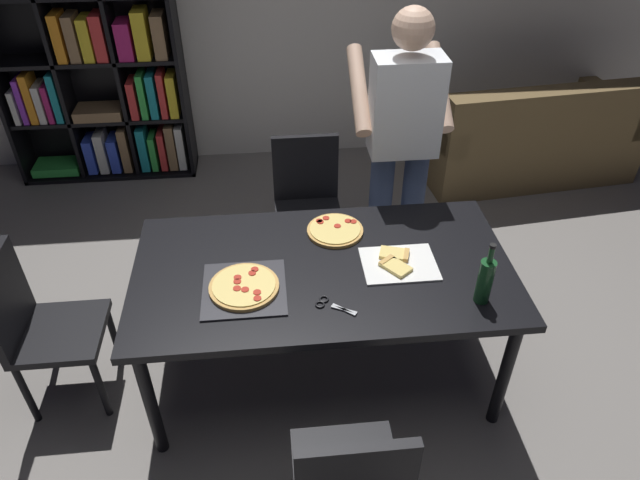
# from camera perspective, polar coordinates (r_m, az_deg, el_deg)

# --- Properties ---
(ground_plane) EXTENTS (12.00, 12.00, 0.00)m
(ground_plane) POSITION_cam_1_polar(r_m,az_deg,el_deg) (3.33, 0.27, -12.60)
(ground_plane) COLOR gray
(dining_table) EXTENTS (1.83, 0.98, 0.75)m
(dining_table) POSITION_cam_1_polar(r_m,az_deg,el_deg) (2.84, 0.30, -3.70)
(dining_table) COLOR black
(dining_table) RESTS_ON ground_plane
(chair_far_side) EXTENTS (0.42, 0.42, 0.90)m
(chair_far_side) POSITION_cam_1_polar(r_m,az_deg,el_deg) (3.72, -1.28, 4.18)
(chair_far_side) COLOR black
(chair_far_side) RESTS_ON ground_plane
(chair_left_end) EXTENTS (0.42, 0.42, 0.90)m
(chair_left_end) POSITION_cam_1_polar(r_m,az_deg,el_deg) (3.17, -26.04, -7.33)
(chair_left_end) COLOR black
(chair_left_end) RESTS_ON ground_plane
(couch) EXTENTS (1.78, 1.01, 0.85)m
(couch) POSITION_cam_1_polar(r_m,az_deg,el_deg) (5.15, 19.68, 9.28)
(couch) COLOR brown
(couch) RESTS_ON ground_plane
(bookshelf) EXTENTS (1.40, 0.35, 1.95)m
(bookshelf) POSITION_cam_1_polar(r_m,az_deg,el_deg) (4.97, -21.36, 15.53)
(bookshelf) COLOR black
(bookshelf) RESTS_ON ground_plane
(person_serving_pizza) EXTENTS (0.55, 0.54, 1.75)m
(person_serving_pizza) POSITION_cam_1_polar(r_m,az_deg,el_deg) (3.36, 8.05, 9.53)
(person_serving_pizza) COLOR #38476B
(person_serving_pizza) RESTS_ON ground_plane
(pepperoni_pizza_on_tray) EXTENTS (0.38, 0.38, 0.04)m
(pepperoni_pizza_on_tray) POSITION_cam_1_polar(r_m,az_deg,el_deg) (2.69, -7.49, -4.65)
(pepperoni_pizza_on_tray) COLOR #2D2D33
(pepperoni_pizza_on_tray) RESTS_ON dining_table
(pizza_slices_on_towel) EXTENTS (0.36, 0.28, 0.03)m
(pizza_slices_on_towel) POSITION_cam_1_polar(r_m,az_deg,el_deg) (2.83, 7.67, -2.21)
(pizza_slices_on_towel) COLOR white
(pizza_slices_on_towel) RESTS_ON dining_table
(wine_bottle) EXTENTS (0.07, 0.07, 0.32)m
(wine_bottle) POSITION_cam_1_polar(r_m,az_deg,el_deg) (2.65, 15.98, -3.81)
(wine_bottle) COLOR #194723
(wine_bottle) RESTS_ON dining_table
(kitchen_scissors) EXTENTS (0.19, 0.15, 0.01)m
(kitchen_scissors) POSITION_cam_1_polar(r_m,az_deg,el_deg) (2.59, 0.98, -6.38)
(kitchen_scissors) COLOR silver
(kitchen_scissors) RESTS_ON dining_table
(second_pizza_plain) EXTENTS (0.29, 0.29, 0.03)m
(second_pizza_plain) POSITION_cam_1_polar(r_m,az_deg,el_deg) (3.01, 1.50, 0.98)
(second_pizza_plain) COLOR tan
(second_pizza_plain) RESTS_ON dining_table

